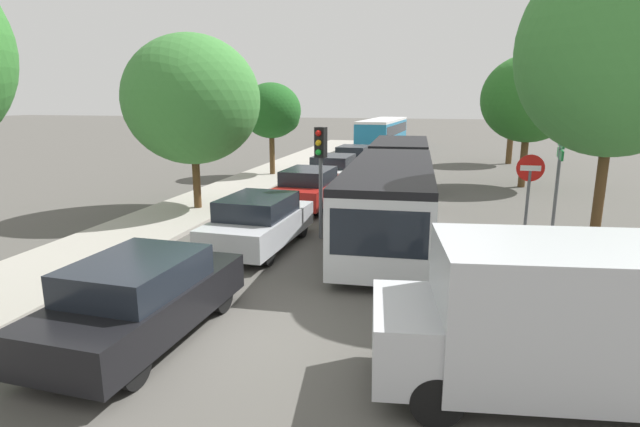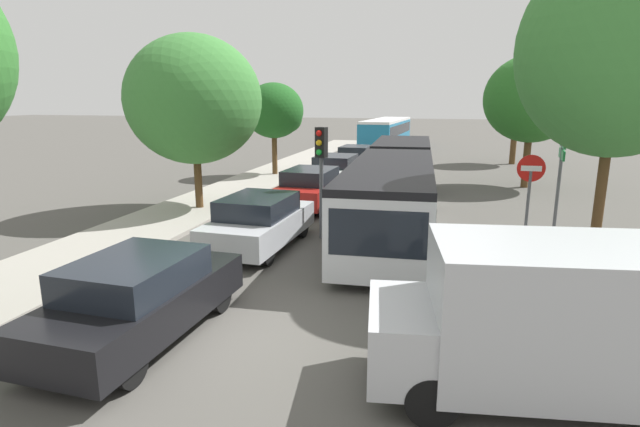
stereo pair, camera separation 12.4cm
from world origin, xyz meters
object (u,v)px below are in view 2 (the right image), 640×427
(tree_left_mid, at_px, (194,100))
(tree_right_far, at_px, (516,100))
(queued_car_silver, at_px, (259,222))
(tree_right_near, at_px, (617,55))
(queued_car_red, at_px, (311,188))
(queued_car_black, at_px, (139,297))
(traffic_light, at_px, (321,158))
(white_van, at_px, (563,318))
(queued_car_white, at_px, (336,171))
(no_entry_sign, at_px, (529,191))
(queued_car_graphite, at_px, (356,158))
(direction_sign_post, at_px, (562,156))
(tree_right_mid, at_px, (531,101))
(city_bus_rear, at_px, (386,131))
(articulated_bus, at_px, (396,179))
(tree_left_far, at_px, (276,112))

(tree_left_mid, height_order, tree_right_far, tree_left_mid)
(queued_car_silver, relative_size, tree_right_near, 0.58)
(queued_car_red, bearing_deg, queued_car_black, -177.71)
(traffic_light, bearing_deg, white_van, 50.64)
(queued_car_white, bearing_deg, queued_car_black, -177.45)
(tree_right_near, bearing_deg, white_van, -107.53)
(no_entry_sign, bearing_deg, queued_car_graphite, -154.63)
(queued_car_red, bearing_deg, direction_sign_post, -105.04)
(queued_car_black, distance_m, tree_right_mid, 20.74)
(queued_car_red, relative_size, tree_right_near, 0.58)
(city_bus_rear, distance_m, queued_car_black, 36.80)
(queued_car_silver, bearing_deg, tree_left_mid, 47.37)
(tree_right_mid, bearing_deg, no_entry_sign, -97.35)
(queued_car_red, height_order, tree_right_near, tree_right_near)
(articulated_bus, xyz_separation_m, tree_left_far, (-7.39, 8.06, 2.13))
(no_entry_sign, xyz_separation_m, tree_left_far, (-11.25, 12.30, 1.61))
(traffic_light, height_order, tree_left_far, tree_left_far)
(direction_sign_post, relative_size, tree_right_far, 0.58)
(queued_car_silver, xyz_separation_m, direction_sign_post, (8.41, 3.04, 1.79))
(queued_car_white, xyz_separation_m, tree_left_far, (-3.92, 2.46, 2.71))
(queued_car_graphite, distance_m, tree_left_far, 5.77)
(white_van, bearing_deg, tree_right_mid, -103.80)
(tree_right_near, bearing_deg, tree_right_far, 88.60)
(queued_car_black, xyz_separation_m, tree_right_far, (9.28, 27.66, 3.35))
(city_bus_rear, height_order, tree_right_far, tree_right_far)
(no_entry_sign, bearing_deg, tree_left_mid, -106.30)
(queued_car_red, relative_size, direction_sign_post, 1.25)
(queued_car_red, distance_m, direction_sign_post, 9.02)
(direction_sign_post, relative_size, tree_right_mid, 0.58)
(tree_left_mid, xyz_separation_m, tree_left_far, (0.01, 9.00, -0.67))
(direction_sign_post, distance_m, tree_left_mid, 12.57)
(traffic_light, height_order, tree_right_far, tree_right_far)
(white_van, distance_m, tree_right_far, 28.05)
(city_bus_rear, relative_size, queued_car_graphite, 2.68)
(queued_car_red, xyz_separation_m, queued_car_white, (-0.06, 4.88, -0.00))
(articulated_bus, xyz_separation_m, queued_car_black, (-3.44, -10.74, -0.58))
(queued_car_black, height_order, traffic_light, traffic_light)
(tree_right_near, bearing_deg, city_bus_rear, 105.87)
(tree_right_near, distance_m, tree_right_far, 21.93)
(tree_right_far, bearing_deg, white_van, -94.94)
(queued_car_white, distance_m, queued_car_graphite, 5.75)
(queued_car_black, distance_m, traffic_light, 7.55)
(traffic_light, relative_size, tree_left_far, 0.67)
(city_bus_rear, distance_m, queued_car_silver, 31.03)
(tree_right_far, bearing_deg, queued_car_red, -119.74)
(tree_left_mid, relative_size, tree_left_far, 1.29)
(white_van, distance_m, tree_right_near, 7.33)
(direction_sign_post, height_order, tree_right_far, tree_right_far)
(city_bus_rear, bearing_deg, queued_car_black, -176.29)
(no_entry_sign, xyz_separation_m, direction_sign_post, (1.16, 2.31, 0.69))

